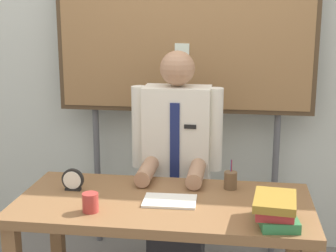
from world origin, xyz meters
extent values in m
cube|color=silver|center=(0.00, 1.11, 1.35)|extent=(6.40, 0.08, 2.70)
cube|color=brown|center=(0.00, 0.00, 0.70)|extent=(1.50, 0.71, 0.05)
cube|color=brown|center=(-0.69, 0.29, 0.34)|extent=(0.07, 0.07, 0.67)
cube|color=brown|center=(0.69, 0.29, 0.34)|extent=(0.07, 0.07, 0.67)
cube|color=#2D2D33|center=(0.00, 0.55, 0.22)|extent=(0.34, 0.30, 0.44)
cube|color=silver|center=(0.00, 0.55, 0.83)|extent=(0.40, 0.22, 0.78)
sphere|color=#A87A5B|center=(0.00, 0.55, 1.33)|extent=(0.21, 0.21, 0.21)
cylinder|color=silver|center=(-0.23, 0.53, 0.97)|extent=(0.09, 0.09, 0.50)
cylinder|color=silver|center=(0.23, 0.53, 0.97)|extent=(0.09, 0.09, 0.50)
cylinder|color=#A87A5B|center=(-0.14, 0.29, 0.77)|extent=(0.09, 0.30, 0.09)
cylinder|color=#A87A5B|center=(0.14, 0.29, 0.77)|extent=(0.09, 0.30, 0.09)
cube|color=navy|center=(0.00, 0.44, 0.89)|extent=(0.06, 0.01, 0.51)
cube|color=black|center=(0.09, 0.44, 1.01)|extent=(0.07, 0.01, 0.02)
cube|color=#4C3823|center=(0.00, 0.91, 1.59)|extent=(1.70, 0.05, 1.19)
cube|color=olive|center=(0.00, 0.90, 1.59)|extent=(1.64, 0.04, 1.13)
cylinder|color=#59595E|center=(-0.62, 0.94, 0.51)|extent=(0.04, 0.04, 1.03)
cylinder|color=#59595E|center=(0.62, 0.94, 0.51)|extent=(0.04, 0.04, 1.03)
cube|color=silver|center=(-0.01, 0.88, 1.36)|extent=(0.10, 0.00, 0.19)
cube|color=#337F47|center=(0.55, -0.20, 0.75)|extent=(0.20, 0.27, 0.05)
cube|color=#B22D2D|center=(0.54, -0.20, 0.79)|extent=(0.17, 0.24, 0.04)
cube|color=olive|center=(0.54, -0.20, 0.83)|extent=(0.21, 0.27, 0.04)
cube|color=white|center=(0.04, -0.02, 0.73)|extent=(0.27, 0.19, 0.01)
cylinder|color=black|center=(-0.50, 0.08, 0.78)|extent=(0.12, 0.02, 0.12)
cylinder|color=white|center=(-0.50, 0.06, 0.78)|extent=(0.10, 0.00, 0.10)
cube|color=black|center=(-0.50, 0.08, 0.73)|extent=(0.08, 0.04, 0.01)
cylinder|color=#B23833|center=(-0.32, -0.19, 0.77)|extent=(0.08, 0.08, 0.09)
cylinder|color=brown|center=(0.33, 0.22, 0.77)|extent=(0.07, 0.07, 0.09)
cylinder|color=#263399|center=(0.34, 0.23, 0.81)|extent=(0.01, 0.01, 0.15)
cylinder|color=maroon|center=(0.34, 0.23, 0.81)|extent=(0.01, 0.01, 0.15)
camera|label=1|loc=(0.37, -2.37, 1.69)|focal=53.65mm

